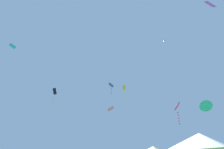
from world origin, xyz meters
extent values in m
pyramid|color=white|center=(6.72, 7.90, 3.22)|extent=(3.54, 3.54, 1.13)
cube|color=yellow|center=(3.15, 20.90, 12.76)|extent=(0.50, 0.88, 0.97)
sphere|color=yellow|center=(3.21, 20.89, 12.10)|extent=(0.12, 0.12, 0.12)
sphere|color=yellow|center=(3.27, 20.88, 11.86)|extent=(0.12, 0.12, 0.12)
sphere|color=yellow|center=(3.33, 20.87, 11.61)|extent=(0.12, 0.12, 0.12)
sphere|color=yellow|center=(3.39, 20.86, 11.36)|extent=(0.12, 0.12, 0.12)
sphere|color=yellow|center=(3.45, 20.85, 11.12)|extent=(0.12, 0.12, 0.12)
cube|color=pink|center=(1.06, 19.67, 9.05)|extent=(0.93, 0.43, 0.75)
cone|color=#D6389E|center=(8.81, 15.94, 8.32)|extent=(1.30, 1.51, 1.07)
sphere|color=red|center=(8.83, 16.01, 7.51)|extent=(0.15, 0.15, 0.15)
sphere|color=red|center=(8.86, 16.09, 7.21)|extent=(0.15, 0.15, 0.15)
sphere|color=red|center=(8.89, 16.16, 6.90)|extent=(0.15, 0.15, 0.15)
sphere|color=red|center=(8.91, 16.23, 6.60)|extent=(0.15, 0.15, 0.15)
sphere|color=red|center=(8.94, 16.30, 6.30)|extent=(0.15, 0.15, 0.15)
cube|color=#2DB7CC|center=(-17.37, 23.50, 22.20)|extent=(1.51, 0.99, 1.24)
cone|color=blue|center=(1.32, 26.81, 15.97)|extent=(1.22, 1.35, 0.85)
sphere|color=#D6389E|center=(1.33, 26.72, 15.12)|extent=(0.15, 0.15, 0.15)
sphere|color=#D6389E|center=(1.34, 26.63, 14.75)|extent=(0.15, 0.15, 0.15)
sphere|color=#D6389E|center=(1.35, 26.54, 14.39)|extent=(0.15, 0.15, 0.15)
sphere|color=#D6389E|center=(1.37, 26.45, 14.03)|extent=(0.15, 0.15, 0.15)
pyramid|color=purple|center=(9.84, 6.67, 14.92)|extent=(1.07, 1.05, 1.04)
cone|color=#2DB7CC|center=(10.74, 13.22, 7.48)|extent=(1.47, 1.24, 1.04)
cube|color=black|center=(-10.11, 29.76, 15.71)|extent=(1.00, 0.86, 1.34)
sphere|color=orange|center=(-10.18, 29.88, 14.60)|extent=(0.17, 0.17, 0.17)
sphere|color=orange|center=(-10.25, 30.00, 14.05)|extent=(0.17, 0.17, 0.17)
sphere|color=orange|center=(-10.32, 30.12, 13.49)|extent=(0.17, 0.17, 0.17)
pyramid|color=green|center=(13.22, 27.36, 27.38)|extent=(0.73, 0.74, 0.67)
camera|label=1|loc=(0.54, -4.42, 1.60)|focal=28.89mm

